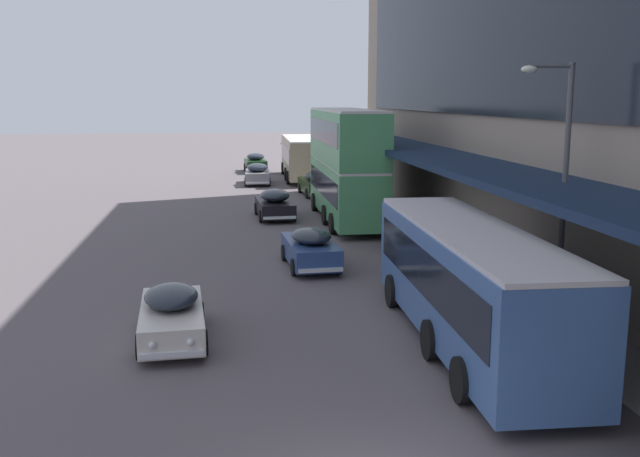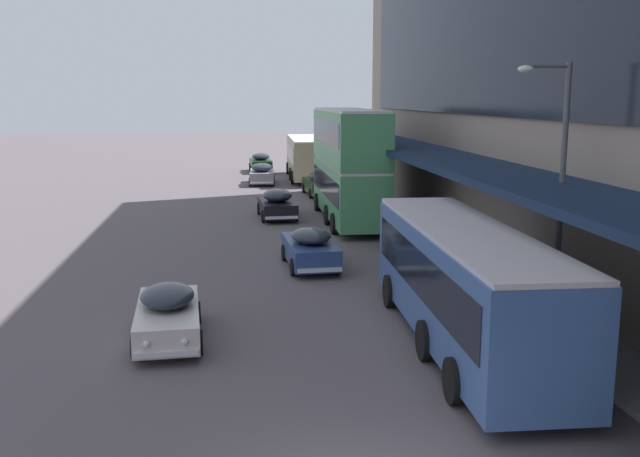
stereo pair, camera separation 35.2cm
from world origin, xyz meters
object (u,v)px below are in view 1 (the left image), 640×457
Objects in this scene: transit_bus_kerbside_far at (346,162)px; sedan_lead_mid at (275,204)px; transit_bus_kerbside_rear at (301,155)px; sedan_second_mid at (316,184)px; sedan_second_near at (311,248)px; sedan_oncoming_rear at (172,314)px; street_lamp at (560,175)px; transit_bus_kerbside_front at (469,279)px; fire_hydrant at (515,286)px; sedan_trailing_near at (257,174)px; sedan_trailing_mid at (256,163)px.

sedan_lead_mid is (-3.59, 1.49, -2.35)m from transit_bus_kerbside_far.
sedan_second_mid is at bearing -90.49° from transit_bus_kerbside_rear.
sedan_second_near is 20.06m from sedan_second_mid.
sedan_oncoming_rear is at bearing -102.39° from sedan_lead_mid.
street_lamp is at bearing -85.52° from transit_bus_kerbside_rear.
sedan_lead_mid is (-3.45, -18.03, -1.08)m from transit_bus_kerbside_rear.
transit_bus_kerbside_far reaches higher than sedan_lead_mid.
sedan_lead_mid is at bearing 99.57° from transit_bus_kerbside_front.
sedan_second_near is at bearing 107.79° from transit_bus_kerbside_front.
fire_hydrant is (6.35, -16.77, -0.28)m from sedan_lead_mid.
transit_bus_kerbside_far reaches higher than transit_bus_kerbside_front.
sedan_oncoming_rear is at bearing 168.58° from transit_bus_kerbside_front.
transit_bus_kerbside_front is at bearing -80.43° from sedan_lead_mid.
fire_hydrant is at bearing -78.50° from sedan_trailing_near.
sedan_trailing_mid reaches higher than sedan_second_near.
transit_bus_kerbside_front is 19.06m from transit_bus_kerbside_far.
transit_bus_kerbside_front is at bearing -89.98° from transit_bus_kerbside_rear.
sedan_second_mid is 1.04× the size of sedan_lead_mid.
transit_bus_kerbside_front reaches higher than sedan_lead_mid.
transit_bus_kerbside_front is 38.54m from transit_bus_kerbside_rear.
sedan_second_near is at bearing -87.42° from sedan_lead_mid.
sedan_trailing_mid is (-3.21, 15.29, 0.03)m from sedan_second_mid.
sedan_oncoming_rear is at bearing -113.93° from transit_bus_kerbside_far.
sedan_second_mid is 6.67× the size of fire_hydrant.
sedan_trailing_near is at bearing 83.26° from sedan_oncoming_rear.
sedan_second_mid is at bearing 90.19° from transit_bus_kerbside_front.
transit_bus_kerbside_rear is 2.32× the size of sedan_second_mid.
transit_bus_kerbside_rear is 37.48m from street_lamp.
sedan_second_near is 6.19× the size of fire_hydrant.
transit_bus_kerbside_rear is 6.75m from sedan_trailing_mid.
sedan_second_near is at bearing 58.57° from sedan_oncoming_rear.
sedan_second_near is at bearing -95.71° from transit_bus_kerbside_rear.
fire_hydrant is at bearing -83.28° from sedan_second_mid.
transit_bus_kerbside_rear is at bearing 78.38° from sedan_oncoming_rear.
sedan_trailing_near is (-3.73, 16.60, -2.35)m from transit_bus_kerbside_far.
street_lamp reaches higher than transit_bus_kerbside_far.
sedan_trailing_mid is at bearing 89.64° from sedan_lead_mid.
street_lamp reaches higher than sedan_second_mid.
transit_bus_kerbside_rear is at bearing 89.51° from sedan_second_mid.
street_lamp reaches higher than sedan_oncoming_rear.
sedan_lead_mid is 23.84m from sedan_trailing_mid.
sedan_second_mid is 15.62m from sedan_trailing_mid.
sedan_oncoming_rear is (-7.62, 1.54, -1.09)m from transit_bus_kerbside_front.
sedan_second_near is at bearing 136.95° from fire_hydrant.
transit_bus_kerbside_front is at bearing -84.23° from sedan_trailing_near.
transit_bus_kerbside_far is 25.66m from sedan_trailing_mid.
transit_bus_kerbside_rear is (-0.01, 38.54, 0.04)m from transit_bus_kerbside_front.
sedan_second_near is 0.98× the size of sedan_oncoming_rear.
street_lamp is (5.86, -7.94, 3.53)m from sedan_second_near.
transit_bus_kerbside_rear is 2.44× the size of sedan_trailing_near.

